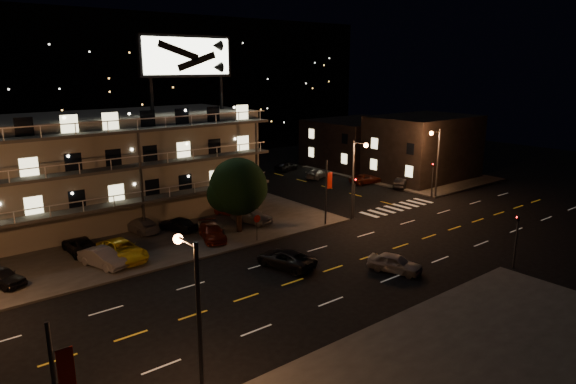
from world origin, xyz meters
TOP-DOWN VIEW (x-y plane):
  - ground at (0.00, 0.00)m, footprint 140.00×140.00m
  - curb_nw at (-14.00, 20.00)m, footprint 44.00×24.00m
  - curb_ne at (30.00, 20.00)m, footprint 16.00×24.00m
  - motel at (-9.94, 23.88)m, footprint 28.00×13.80m
  - side_bldg_front at (29.99, 16.00)m, footprint 14.06×10.00m
  - side_bldg_back at (29.99, 28.00)m, footprint 14.06×12.00m
  - hill_backdrop at (-5.94, 68.78)m, footprint 120.00×25.00m
  - streetlight_nc at (8.50, 7.94)m, footprint 0.44×1.92m
  - streetlight_ne at (22.14, 8.30)m, footprint 1.92×0.44m
  - streetlight_s at (-18.00, -7.94)m, footprint 0.44×1.92m
  - signal_nw at (9.00, 8.50)m, footprint 0.20×0.27m
  - signal_sw at (9.00, -8.50)m, footprint 0.20×0.27m
  - signal_ne at (22.00, 8.50)m, footprint 0.27×0.20m
  - banner_north at (5.09, 8.40)m, footprint 0.83×0.16m
  - stop_sign at (-3.00, 8.57)m, footprint 0.91×0.11m
  - tree at (-2.84, 11.73)m, footprint 5.47×5.27m
  - lot_car_0 at (-22.41, 12.10)m, footprint 3.08×4.23m
  - lot_car_1 at (-15.65, 11.09)m, footprint 2.75×4.52m
  - lot_car_2 at (-13.92, 11.64)m, footprint 2.96×5.50m
  - lot_car_3 at (-5.88, 11.38)m, footprint 3.19×4.90m
  - lot_car_4 at (-0.37, 13.17)m, footprint 2.85×4.72m
  - lot_car_6 at (-15.99, 15.34)m, footprint 2.13×4.51m
  - lot_car_7 at (-10.00, 17.27)m, footprint 2.44×4.79m
  - lot_car_8 at (-7.18, 15.32)m, footprint 2.76×4.30m
  - lot_car_9 at (-0.64, 16.56)m, footprint 2.58×4.78m
  - side_car_0 at (23.26, 13.83)m, footprint 4.21×2.91m
  - side_car_1 at (21.48, 18.40)m, footprint 4.71×2.86m
  - side_car_2 at (18.63, 24.89)m, footprint 4.60×3.31m
  - side_car_3 at (18.51, 31.46)m, footprint 4.54×2.80m
  - road_car_east at (1.21, -3.34)m, footprint 2.93×4.38m
  - road_car_west at (-4.61, 2.55)m, footprint 3.34×5.27m

SIDE VIEW (x-z plane):
  - ground at x=0.00m, z-range 0.00..0.00m
  - curb_nw at x=-14.00m, z-range 0.00..0.15m
  - curb_ne at x=30.00m, z-range 0.00..0.15m
  - side_car_1 at x=21.48m, z-range 0.00..1.22m
  - side_car_2 at x=18.63m, z-range 0.00..1.24m
  - side_car_0 at x=23.26m, z-range 0.00..1.31m
  - road_car_west at x=-4.61m, z-range 0.00..1.36m
  - road_car_east at x=1.21m, z-range 0.00..1.39m
  - side_car_3 at x=18.51m, z-range 0.00..1.44m
  - lot_car_6 at x=-15.99m, z-range 0.15..1.40m
  - lot_car_3 at x=-5.88m, z-range 0.15..1.47m
  - lot_car_7 at x=-10.00m, z-range 0.15..1.48m
  - lot_car_0 at x=-22.41m, z-range 0.15..1.49m
  - lot_car_8 at x=-7.18m, z-range 0.15..1.51m
  - lot_car_1 at x=-15.65m, z-range 0.15..1.56m
  - lot_car_2 at x=-13.92m, z-range 0.15..1.62m
  - lot_car_9 at x=-0.64m, z-range 0.15..1.64m
  - lot_car_4 at x=-0.37m, z-range 0.15..1.65m
  - stop_sign at x=-3.00m, z-range 0.41..3.01m
  - signal_nw at x=9.00m, z-range 0.27..4.87m
  - signal_sw at x=9.00m, z-range 0.27..4.87m
  - signal_ne at x=22.00m, z-range 0.27..4.87m
  - banner_north at x=5.09m, z-range 0.23..6.63m
  - side_bldg_back at x=29.99m, z-range 0.00..7.00m
  - tree at x=-2.84m, z-range 0.80..7.69m
  - side_bldg_front at x=29.99m, z-range 0.00..8.50m
  - streetlight_nc at x=8.50m, z-range 0.96..8.96m
  - streetlight_ne at x=22.14m, z-range 0.96..8.96m
  - streetlight_s at x=-18.00m, z-range 0.96..8.96m
  - motel at x=-9.94m, z-range -3.71..14.39m
  - hill_backdrop at x=-5.94m, z-range -0.45..23.55m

